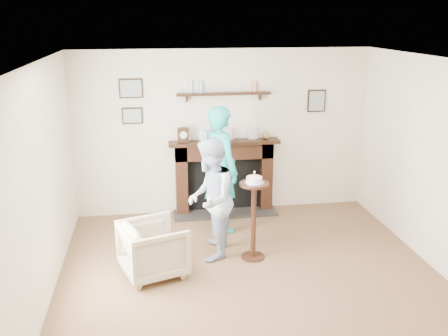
{
  "coord_description": "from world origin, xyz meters",
  "views": [
    {
      "loc": [
        -1.11,
        -4.84,
        2.95
      ],
      "look_at": [
        -0.23,
        0.9,
        1.18
      ],
      "focal_mm": 40.0,
      "sensor_mm": 36.0,
      "label": 1
    }
  ],
  "objects_px": {
    "woman": "(221,228)",
    "pedestal_table": "(254,206)",
    "armchair": "(155,273)",
    "man": "(211,255)"
  },
  "relations": [
    {
      "from": "armchair",
      "to": "pedestal_table",
      "type": "relative_size",
      "value": 0.62
    },
    {
      "from": "woman",
      "to": "pedestal_table",
      "type": "distance_m",
      "value": 1.22
    },
    {
      "from": "pedestal_table",
      "to": "armchair",
      "type": "bearing_deg",
      "value": -169.53
    },
    {
      "from": "man",
      "to": "woman",
      "type": "distance_m",
      "value": 0.86
    },
    {
      "from": "man",
      "to": "pedestal_table",
      "type": "height_order",
      "value": "pedestal_table"
    },
    {
      "from": "armchair",
      "to": "pedestal_table",
      "type": "bearing_deg",
      "value": -97.65
    },
    {
      "from": "woman",
      "to": "pedestal_table",
      "type": "xyz_separation_m",
      "value": [
        0.27,
        -0.96,
        0.71
      ]
    },
    {
      "from": "armchair",
      "to": "woman",
      "type": "bearing_deg",
      "value": -57.7
    },
    {
      "from": "man",
      "to": "woman",
      "type": "height_order",
      "value": "woman"
    },
    {
      "from": "armchair",
      "to": "woman",
      "type": "xyz_separation_m",
      "value": [
        0.98,
        1.19,
        0.0
      ]
    }
  ]
}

